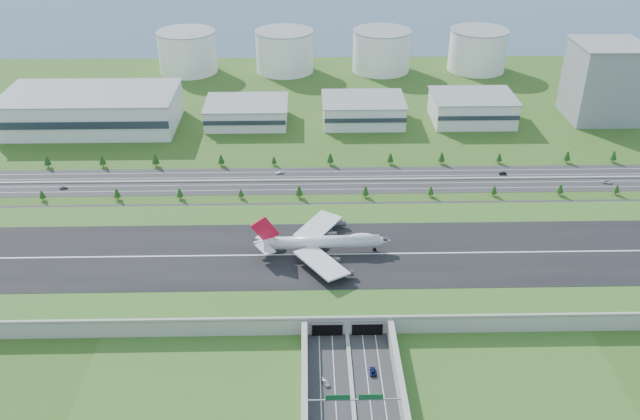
{
  "coord_description": "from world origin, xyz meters",
  "views": [
    {
      "loc": [
        -16.32,
        -274.92,
        188.96
      ],
      "look_at": [
        -9.79,
        35.0,
        13.17
      ],
      "focal_mm": 38.0,
      "sensor_mm": 36.0,
      "label": 1
    }
  ],
  "objects_px": {
    "boeing_747": "(322,242)",
    "car_6": "(607,182)",
    "car_2": "(373,371)",
    "car_0": "(326,382)",
    "fuel_tank_a": "(188,52)",
    "car_7": "(279,172)",
    "car_5": "(503,173)",
    "office_tower": "(603,82)",
    "car_4": "(63,188)"
  },
  "relations": [
    {
      "from": "fuel_tank_a",
      "to": "car_7",
      "type": "distance_m",
      "value": 223.18
    },
    {
      "from": "car_0",
      "to": "fuel_tank_a",
      "type": "bearing_deg",
      "value": 84.81
    },
    {
      "from": "car_2",
      "to": "car_7",
      "type": "xyz_separation_m",
      "value": [
        -42.59,
        178.44,
        -0.01
      ]
    },
    {
      "from": "fuel_tank_a",
      "to": "car_2",
      "type": "xyz_separation_m",
      "value": [
        128.86,
        -383.6,
        -16.63
      ]
    },
    {
      "from": "car_6",
      "to": "fuel_tank_a",
      "type": "bearing_deg",
      "value": 67.73
    },
    {
      "from": "office_tower",
      "to": "car_0",
      "type": "relative_size",
      "value": 11.02
    },
    {
      "from": "boeing_747",
      "to": "car_6",
      "type": "height_order",
      "value": "boeing_747"
    },
    {
      "from": "boeing_747",
      "to": "car_4",
      "type": "distance_m",
      "value": 175.58
    },
    {
      "from": "boeing_747",
      "to": "car_2",
      "type": "bearing_deg",
      "value": -77.96
    },
    {
      "from": "fuel_tank_a",
      "to": "car_4",
      "type": "bearing_deg",
      "value": -100.79
    },
    {
      "from": "office_tower",
      "to": "fuel_tank_a",
      "type": "bearing_deg",
      "value": 160.23
    },
    {
      "from": "car_6",
      "to": "car_5",
      "type": "bearing_deg",
      "value": 93.42
    },
    {
      "from": "car_4",
      "to": "car_6",
      "type": "height_order",
      "value": "car_4"
    },
    {
      "from": "car_4",
      "to": "boeing_747",
      "type": "bearing_deg",
      "value": -129.78
    },
    {
      "from": "car_0",
      "to": "office_tower",
      "type": "bearing_deg",
      "value": 31.59
    },
    {
      "from": "car_0",
      "to": "car_2",
      "type": "distance_m",
      "value": 19.58
    },
    {
      "from": "boeing_747",
      "to": "car_5",
      "type": "height_order",
      "value": "boeing_747"
    },
    {
      "from": "boeing_747",
      "to": "car_6",
      "type": "xyz_separation_m",
      "value": [
        175.33,
        85.33,
        -13.02
      ]
    },
    {
      "from": "car_5",
      "to": "car_7",
      "type": "bearing_deg",
      "value": -95.79
    },
    {
      "from": "car_6",
      "to": "car_7",
      "type": "bearing_deg",
      "value": 100.67
    },
    {
      "from": "car_2",
      "to": "car_7",
      "type": "distance_m",
      "value": 183.45
    },
    {
      "from": "car_0",
      "to": "car_5",
      "type": "xyz_separation_m",
      "value": [
        115.48,
        179.93,
        -0.07
      ]
    },
    {
      "from": "office_tower",
      "to": "fuel_tank_a",
      "type": "distance_m",
      "value": 340.18
    },
    {
      "from": "car_7",
      "to": "boeing_747",
      "type": "bearing_deg",
      "value": -5.24
    },
    {
      "from": "office_tower",
      "to": "car_0",
      "type": "xyz_separation_m",
      "value": [
        -209.88,
        -274.29,
        -26.53
      ]
    },
    {
      "from": "car_0",
      "to": "car_5",
      "type": "distance_m",
      "value": 213.8
    },
    {
      "from": "fuel_tank_a",
      "to": "car_0",
      "type": "bearing_deg",
      "value": -74.2
    },
    {
      "from": "car_6",
      "to": "car_7",
      "type": "xyz_separation_m",
      "value": [
        -199.77,
        17.25,
        -0.06
      ]
    },
    {
      "from": "fuel_tank_a",
      "to": "car_6",
      "type": "xyz_separation_m",
      "value": [
        286.04,
        -222.4,
        -16.58
      ]
    },
    {
      "from": "office_tower",
      "to": "car_6",
      "type": "height_order",
      "value": "office_tower"
    },
    {
      "from": "office_tower",
      "to": "car_0",
      "type": "bearing_deg",
      "value": -127.42
    },
    {
      "from": "car_0",
      "to": "car_6",
      "type": "bearing_deg",
      "value": 22.51
    },
    {
      "from": "car_2",
      "to": "car_5",
      "type": "xyz_separation_m",
      "value": [
        96.75,
        174.24,
        0.02
      ]
    },
    {
      "from": "fuel_tank_a",
      "to": "car_5",
      "type": "distance_m",
      "value": 308.22
    },
    {
      "from": "car_2",
      "to": "car_5",
      "type": "relative_size",
      "value": 1.15
    },
    {
      "from": "car_2",
      "to": "car_0",
      "type": "bearing_deg",
      "value": 14.77
    },
    {
      "from": "fuel_tank_a",
      "to": "boeing_747",
      "type": "height_order",
      "value": "fuel_tank_a"
    },
    {
      "from": "boeing_747",
      "to": "office_tower",
      "type": "bearing_deg",
      "value": 41.23
    },
    {
      "from": "office_tower",
      "to": "boeing_747",
      "type": "relative_size",
      "value": 0.81
    },
    {
      "from": "car_0",
      "to": "car_4",
      "type": "bearing_deg",
      "value": 111.54
    },
    {
      "from": "car_2",
      "to": "car_5",
      "type": "bearing_deg",
      "value": -121.16
    },
    {
      "from": "car_0",
      "to": "car_4",
      "type": "height_order",
      "value": "car_0"
    },
    {
      "from": "fuel_tank_a",
      "to": "car_4",
      "type": "distance_m",
      "value": 227.54
    },
    {
      "from": "office_tower",
      "to": "car_0",
      "type": "distance_m",
      "value": 346.39
    },
    {
      "from": "fuel_tank_a",
      "to": "car_2",
      "type": "distance_m",
      "value": 405.0
    },
    {
      "from": "boeing_747",
      "to": "car_5",
      "type": "relative_size",
      "value": 14.38
    },
    {
      "from": "car_4",
      "to": "car_7",
      "type": "distance_m",
      "value": 129.96
    },
    {
      "from": "car_6",
      "to": "office_tower",
      "type": "bearing_deg",
      "value": -1.95
    },
    {
      "from": "car_0",
      "to": "car_7",
      "type": "relative_size",
      "value": 0.97
    },
    {
      "from": "fuel_tank_a",
      "to": "car_4",
      "type": "height_order",
      "value": "fuel_tank_a"
    }
  ]
}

